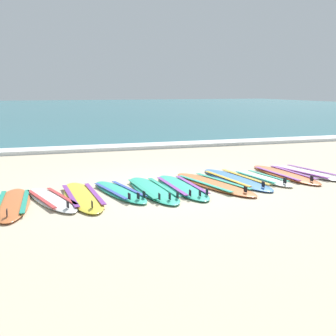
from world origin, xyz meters
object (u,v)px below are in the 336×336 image
surfboard_0 (12,204)px  surfboard_9 (284,174)px  surfboard_7 (236,179)px  surfboard_2 (83,196)px  surfboard_4 (153,190)px  surfboard_3 (119,191)px  surfboard_6 (213,184)px  surfboard_1 (52,199)px  surfboard_5 (182,187)px  surfboard_8 (261,178)px  surfboard_10 (307,173)px

surfboard_0 → surfboard_9: same height
surfboard_7 → surfboard_2: bearing=-171.7°
surfboard_0 → surfboard_4: size_ratio=0.94×
surfboard_3 → surfboard_6: 1.95m
surfboard_1 → surfboard_4: size_ratio=0.86×
surfboard_1 → surfboard_4: bearing=4.9°
surfboard_6 → surfboard_7: size_ratio=1.03×
surfboard_3 → surfboard_5: same height
surfboard_0 → surfboard_4: (2.54, 0.25, 0.00)m
surfboard_2 → surfboard_8: same height
surfboard_8 → surfboard_9: 0.74m
surfboard_1 → surfboard_5: size_ratio=0.89×
surfboard_9 → surfboard_0: bearing=-172.5°
surfboard_4 → surfboard_10: 3.89m
surfboard_1 → surfboard_3: (1.25, 0.21, 0.00)m
surfboard_6 → surfboard_4: bearing=-175.4°
surfboard_9 → surfboard_10: same height
surfboard_3 → surfboard_10: 4.53m
surfboard_0 → surfboard_4: bearing=5.7°
surfboard_2 → surfboard_7: bearing=8.3°
surfboard_0 → surfboard_10: size_ratio=0.96×
surfboard_9 → surfboard_10: size_ratio=1.01×
surfboard_4 → surfboard_5: size_ratio=1.03×
surfboard_4 → surfboard_8: same height
surfboard_4 → surfboard_10: (3.86, 0.52, -0.00)m
surfboard_3 → surfboard_8: 3.20m
surfboard_0 → surfboard_5: same height
surfboard_3 → surfboard_8: same height
surfboard_8 → surfboard_5: bearing=-172.2°
surfboard_1 → surfboard_7: size_ratio=0.82×
surfboard_9 → surfboard_10: 0.61m
surfboard_1 → surfboard_9: bearing=7.5°
surfboard_4 → surfboard_6: 1.32m
surfboard_10 → surfboard_8: bearing=-171.0°
surfboard_1 → surfboard_10: bearing=6.8°
surfboard_0 → surfboard_6: size_ratio=0.88×
surfboard_6 → surfboard_5: bearing=-175.3°
surfboard_0 → surfboard_6: (3.85, 0.36, -0.00)m
surfboard_7 → surfboard_8: (0.59, -0.06, 0.00)m
surfboard_9 → surfboard_1: bearing=-172.5°
surfboard_3 → surfboard_5: 1.25m
surfboard_9 → surfboard_6: bearing=-168.1°
surfboard_4 → surfboard_7: (1.96, 0.37, -0.00)m
surfboard_3 → surfboard_4: 0.64m
surfboard_6 → surfboard_9: same height
surfboard_1 → surfboard_9: same height
surfboard_1 → surfboard_3: size_ratio=0.99×
surfboard_7 → surfboard_6: bearing=-157.3°
surfboard_2 → surfboard_7: same height
surfboard_7 → surfboard_5: bearing=-166.4°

